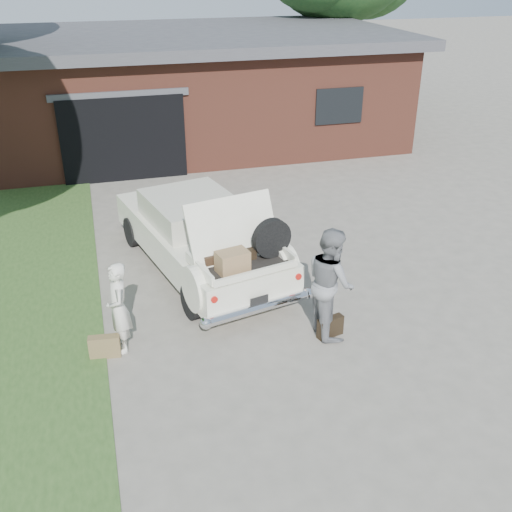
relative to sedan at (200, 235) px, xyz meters
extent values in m
plane|color=gray|center=(0.58, -2.47, -0.70)|extent=(90.00, 90.00, 0.00)
cube|color=brown|center=(1.58, 9.03, 0.80)|extent=(12.00, 7.00, 3.00)
cube|color=#4C4C51|center=(1.58, 9.03, 2.45)|extent=(12.80, 7.80, 0.30)
cube|color=black|center=(-0.92, 5.58, 0.40)|extent=(3.20, 0.30, 2.20)
cube|color=#4C4C51|center=(-0.92, 5.51, 1.55)|extent=(3.50, 0.12, 0.18)
cube|color=black|center=(5.08, 5.51, 0.90)|extent=(1.40, 0.08, 1.00)
cylinder|color=#38281E|center=(7.94, 12.84, 1.69)|extent=(0.44, 0.44, 4.78)
cube|color=white|center=(-0.01, 0.04, -0.12)|extent=(2.74, 4.90, 0.60)
cube|color=beige|center=(-0.07, 0.31, 0.41)|extent=(1.90, 2.14, 0.48)
cube|color=black|center=(-0.27, 1.17, 0.39)|extent=(1.41, 0.39, 0.41)
cube|color=black|center=(0.12, -0.55, 0.39)|extent=(1.41, 0.39, 0.41)
cylinder|color=black|center=(-0.46, -1.67, -0.39)|extent=(0.33, 0.64, 0.61)
cylinder|color=black|center=(1.13, -1.31, -0.39)|extent=(0.33, 0.64, 0.61)
cylinder|color=black|center=(-1.15, 1.39, -0.39)|extent=(0.33, 0.64, 0.61)
cylinder|color=black|center=(0.43, 1.75, -0.39)|extent=(0.33, 0.64, 0.61)
cylinder|color=silver|center=(0.51, -2.26, -0.33)|extent=(1.89, 0.58, 0.17)
cylinder|color=#A5140F|center=(-0.24, -2.36, 0.02)|extent=(0.13, 0.11, 0.11)
cylinder|color=#A5140F|center=(1.24, -2.03, 0.02)|extent=(0.13, 0.11, 0.11)
cube|color=black|center=(0.52, -2.28, -0.19)|extent=(0.31, 0.09, 0.16)
cube|color=black|center=(0.38, -1.67, 0.20)|extent=(1.62, 1.31, 0.04)
cube|color=white|center=(-0.34, -1.84, 0.29)|extent=(0.28, 1.00, 0.17)
cube|color=white|center=(1.10, -1.51, 0.29)|extent=(0.28, 1.00, 0.17)
cube|color=white|center=(0.49, -2.17, 0.25)|extent=(1.45, 0.38, 0.11)
cube|color=white|center=(0.31, -1.38, 0.70)|extent=(1.62, 0.79, 0.99)
cube|color=#402B1B|center=(0.00, -1.50, 0.30)|extent=(0.60, 0.46, 0.17)
cube|color=#9F7A51|center=(0.17, -1.93, 0.39)|extent=(0.56, 0.43, 0.35)
cube|color=black|center=(0.36, -1.52, 0.30)|extent=(0.59, 0.46, 0.16)
cylinder|color=black|center=(0.92, -1.60, 0.55)|extent=(0.69, 0.29, 0.67)
imported|color=silver|center=(-1.66, -2.26, 0.03)|extent=(0.39, 0.56, 1.45)
imported|color=gray|center=(1.55, -2.65, 0.20)|extent=(0.71, 0.89, 1.80)
cube|color=olive|center=(-1.93, -2.39, -0.52)|extent=(0.47, 0.20, 0.36)
cube|color=black|center=(1.53, -2.80, -0.53)|extent=(0.46, 0.25, 0.34)
camera|label=1|loc=(-1.74, -10.10, 4.75)|focal=42.00mm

